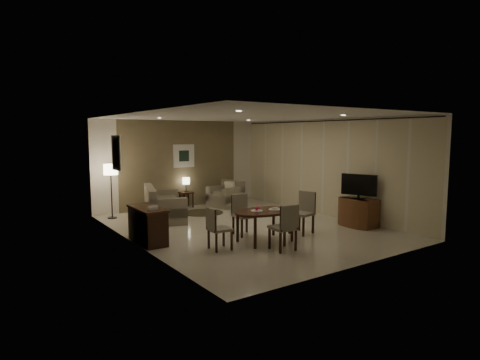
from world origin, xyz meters
TOP-DOWN VIEW (x-y plane):
  - room_shell at (0.00, 0.40)m, footprint 5.50×7.00m
  - taupe_accent at (0.00, 3.48)m, footprint 3.96×0.03m
  - curtain_wall at (2.68, 0.00)m, footprint 0.08×6.70m
  - curtain_rod at (2.68, 0.00)m, footprint 0.03×6.80m
  - art_back_frame at (0.10, 3.46)m, footprint 0.72×0.03m
  - art_back_canvas at (0.10, 3.44)m, footprint 0.34×0.01m
  - art_left_frame at (-2.72, 1.20)m, footprint 0.03×0.60m
  - art_left_canvas at (-2.71, 1.20)m, footprint 0.01×0.46m
  - downlight_nl at (-1.40, -1.80)m, footprint 0.10×0.10m
  - downlight_nr at (1.40, -1.80)m, footprint 0.10×0.10m
  - downlight_fl at (-1.40, 1.80)m, footprint 0.10×0.10m
  - downlight_fr at (1.40, 1.80)m, footprint 0.10×0.10m
  - console_desk at (-2.49, 0.00)m, footprint 0.48×1.20m
  - telephone at (-2.49, -0.30)m, footprint 0.20×0.14m
  - tv_cabinet at (2.40, -1.50)m, footprint 0.48×0.90m
  - flat_tv at (2.38, -1.50)m, footprint 0.36×0.85m
  - dining_table at (-0.40, -1.32)m, footprint 1.43×0.89m
  - chair_near at (-0.50, -2.01)m, footprint 0.48×0.48m
  - chair_far at (-0.44, -0.62)m, footprint 0.46×0.46m
  - chair_left at (-1.50, -1.29)m, footprint 0.44×0.44m
  - chair_right at (0.71, -1.25)m, footprint 0.55×0.55m
  - plate_a at (-0.58, -1.27)m, footprint 0.26×0.26m
  - plate_b at (-0.18, -1.37)m, footprint 0.26×0.26m
  - fruit_apple at (-0.58, -1.27)m, footprint 0.09×0.09m
  - napkin at (-0.18, -1.37)m, footprint 0.12×0.08m
  - round_rug at (0.06, 2.19)m, footprint 1.17×1.17m
  - sofa at (-1.22, 1.99)m, footprint 2.07×1.46m
  - armchair at (1.15, 2.68)m, footprint 1.02×1.06m
  - side_table at (0.06, 3.25)m, footprint 0.38×0.38m
  - table_lamp at (0.06, 3.25)m, footprint 0.22×0.22m
  - floor_lamp at (-2.35, 2.92)m, footprint 0.37×0.37m

SIDE VIEW (x-z plane):
  - round_rug at x=0.06m, z-range 0.00..0.01m
  - side_table at x=0.06m, z-range 0.00..0.48m
  - dining_table at x=-0.40m, z-range 0.00..0.67m
  - tv_cabinet at x=2.40m, z-range 0.00..0.70m
  - console_desk at x=-2.49m, z-range 0.00..0.75m
  - armchair at x=1.15m, z-range 0.00..0.81m
  - chair_left at x=-1.50m, z-range 0.00..0.84m
  - sofa at x=-1.22m, z-range 0.00..0.88m
  - chair_far at x=-0.44m, z-range 0.00..0.91m
  - chair_near at x=-0.50m, z-range 0.00..0.92m
  - chair_right at x=0.71m, z-range 0.00..0.95m
  - plate_a at x=-0.58m, z-range 0.67..0.68m
  - plate_b at x=-0.18m, z-range 0.67..0.68m
  - napkin at x=-0.18m, z-range 0.68..0.71m
  - fruit_apple at x=-0.58m, z-range 0.68..0.77m
  - table_lamp at x=0.06m, z-range 0.48..0.98m
  - floor_lamp at x=-2.35m, z-range 0.00..1.48m
  - telephone at x=-2.49m, z-range 0.76..0.85m
  - flat_tv at x=2.38m, z-range 0.72..1.32m
  - curtain_wall at x=2.68m, z-range 0.03..2.61m
  - taupe_accent at x=0.00m, z-range 0.00..2.70m
  - room_shell at x=0.00m, z-range 0.00..2.70m
  - art_back_frame at x=0.10m, z-range 1.24..1.96m
  - art_back_canvas at x=0.10m, z-range 1.43..1.77m
  - art_left_frame at x=-2.72m, z-range 1.45..2.25m
  - art_left_canvas at x=-2.71m, z-range 1.53..2.17m
  - curtain_rod at x=2.68m, z-range 2.62..2.66m
  - downlight_nl at x=-1.40m, z-range 2.68..2.69m
  - downlight_nr at x=1.40m, z-range 2.68..2.69m
  - downlight_fl at x=-1.40m, z-range 2.68..2.69m
  - downlight_fr at x=1.40m, z-range 2.68..2.69m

